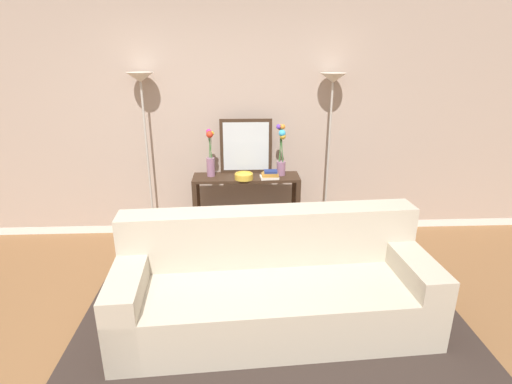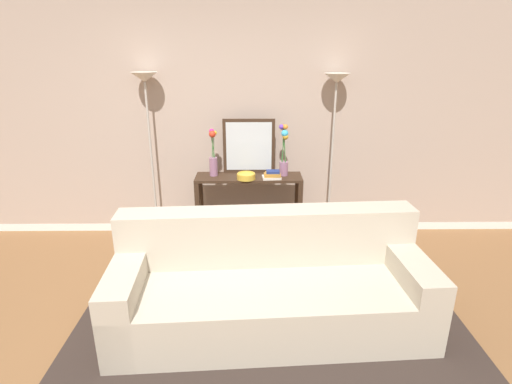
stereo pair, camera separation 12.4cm
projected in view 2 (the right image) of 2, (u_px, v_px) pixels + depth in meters
The scene contains 13 objects.
ground_plane at pixel (203, 357), 2.92m from camera, with size 16.00×16.00×0.02m, color brown.
back_wall at pixel (220, 107), 4.51m from camera, with size 12.00×0.15×2.98m.
area_rug at pixel (271, 334), 3.14m from camera, with size 3.12×1.97×0.01m.
couch at pixel (270, 288), 3.19m from camera, with size 2.46×1.04×0.88m.
console_table at pixel (249, 198), 4.46m from camera, with size 1.15×0.34×0.79m.
floor_lamp_left at pixel (147, 111), 4.27m from camera, with size 0.28×0.28×1.87m.
floor_lamp_right at pixel (335, 112), 4.29m from camera, with size 0.28×0.28×1.86m.
wall_mirror at pixel (249, 146), 4.40m from camera, with size 0.57×0.02×0.60m.
vase_tall_flowers at pixel (213, 157), 4.33m from camera, with size 0.09×0.13×0.51m.
vase_short_flowers at pixel (284, 151), 4.31m from camera, with size 0.11×0.13×0.56m.
fruit_bowl at pixel (246, 176), 4.27m from camera, with size 0.20×0.20×0.06m.
book_stack at pixel (272, 175), 4.28m from camera, with size 0.21×0.15×0.09m.
book_row_under_console at pixel (224, 237), 4.62m from camera, with size 0.38×0.17×0.13m.
Camera 2 is at (0.36, -2.35, 2.11)m, focal length 28.27 mm.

